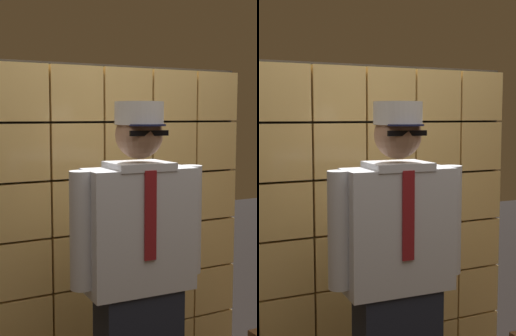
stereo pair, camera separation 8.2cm
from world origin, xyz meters
TOP-DOWN VIEW (x-y plane):
  - glass_block_wall at (0.00, 1.18)m, footprint 1.94×0.10m
  - standing_person at (-0.10, 0.54)m, footprint 0.67×0.29m

SIDE VIEW (x-z plane):
  - standing_person at x=-0.10m, z-range 0.04..1.72m
  - glass_block_wall at x=0.00m, z-range -0.02..1.92m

